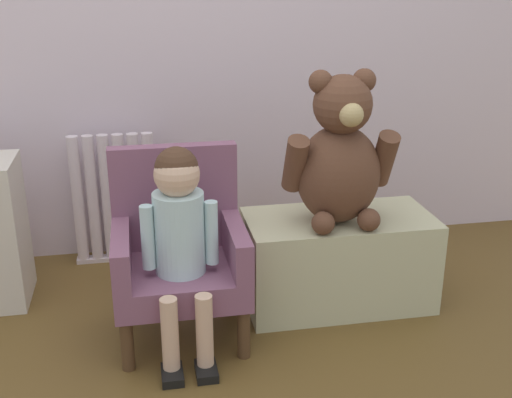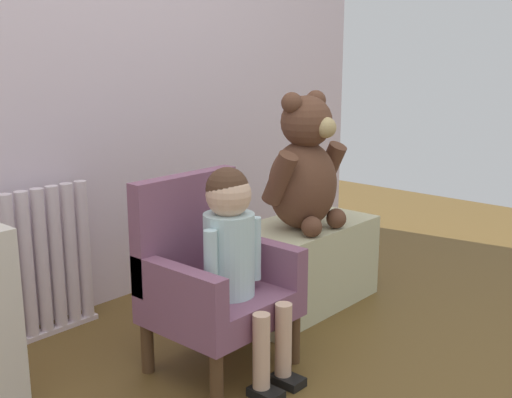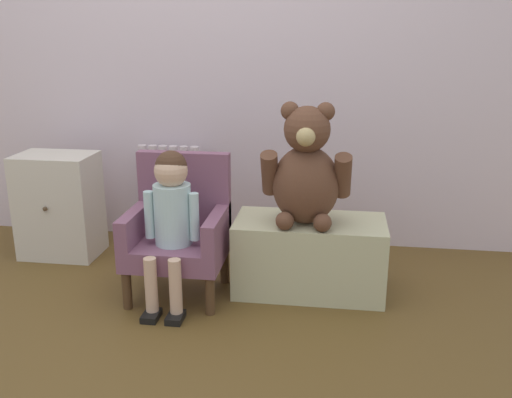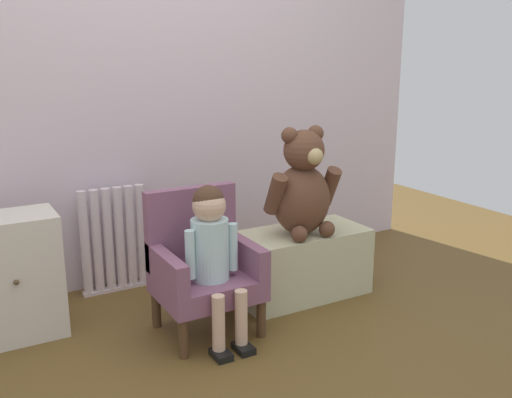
% 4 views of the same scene
% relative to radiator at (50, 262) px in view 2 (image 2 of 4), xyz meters
% --- Properties ---
extents(back_wall, '(3.80, 0.05, 2.40)m').
position_rel_radiator_xyz_m(back_wall, '(0.20, 0.12, 0.91)').
color(back_wall, silver).
rests_on(back_wall, ground_plane).
extents(radiator, '(0.37, 0.05, 0.58)m').
position_rel_radiator_xyz_m(radiator, '(0.00, 0.00, 0.00)').
color(radiator, silver).
rests_on(radiator, ground_plane).
extents(child_armchair, '(0.45, 0.40, 0.66)m').
position_rel_radiator_xyz_m(child_armchair, '(0.23, -0.64, 0.03)').
color(child_armchair, '#7E4D67').
rests_on(child_armchair, ground_plane).
extents(child_figure, '(0.25, 0.35, 0.71)m').
position_rel_radiator_xyz_m(child_figure, '(0.23, -0.75, 0.17)').
color(child_figure, silver).
rests_on(child_figure, ground_plane).
extents(low_bench, '(0.71, 0.36, 0.36)m').
position_rel_radiator_xyz_m(low_bench, '(0.85, -0.55, -0.11)').
color(low_bench, '#BEBB91').
rests_on(low_bench, ground_plane).
extents(large_teddy_bear, '(0.41, 0.29, 0.56)m').
position_rel_radiator_xyz_m(large_teddy_bear, '(0.82, -0.59, 0.32)').
color(large_teddy_bear, brown).
rests_on(large_teddy_bear, low_bench).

